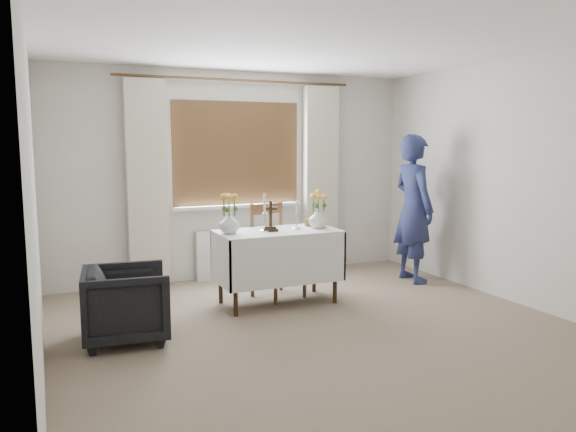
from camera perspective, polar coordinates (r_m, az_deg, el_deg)
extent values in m
plane|color=gray|center=(4.88, 4.70, -12.39)|extent=(5.00, 5.00, 0.00)
cube|color=white|center=(5.79, -1.05, -5.21)|extent=(1.24, 0.64, 0.76)
imported|color=black|center=(4.93, -16.09, -8.58)|extent=(0.76, 0.75, 0.63)
imported|color=navy|center=(6.81, 12.63, 0.74)|extent=(0.44, 0.65, 1.75)
cube|color=silver|center=(6.94, -4.91, -3.77)|extent=(1.10, 0.10, 0.60)
imported|color=silver|center=(5.54, -5.98, -0.71)|extent=(0.21, 0.21, 0.21)
imported|color=silver|center=(5.87, 3.08, -0.23)|extent=(0.24, 0.24, 0.21)
cylinder|color=brown|center=(6.05, 2.67, -0.62)|extent=(0.21, 0.21, 0.08)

